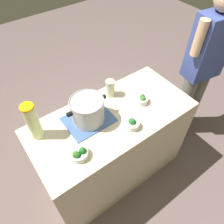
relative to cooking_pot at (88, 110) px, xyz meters
name	(u,v)px	position (x,y,z in m)	size (l,w,h in m)	color
ground_plane	(112,169)	(0.17, -0.08, -0.98)	(8.00, 8.00, 0.00)	#6C5A56
counter_slab	(112,147)	(0.17, -0.08, -0.54)	(1.33, 0.63, 0.87)	beige
dish_cloth	(89,119)	(0.00, 0.00, -0.11)	(0.36, 0.29, 0.01)	#4868A0
cooking_pot	(88,110)	(0.00, 0.00, 0.00)	(0.32, 0.25, 0.20)	#B7B7BC
lemonade_pitcher	(33,122)	(-0.37, 0.09, 0.04)	(0.09, 0.09, 0.30)	#EBF49F
mason_jar	(110,88)	(0.30, 0.13, -0.04)	(0.08, 0.08, 0.15)	beige
broccoli_bowl_front	(142,99)	(0.45, -0.10, -0.08)	(0.11, 0.11, 0.07)	silver
broccoli_bowl_center	(132,124)	(0.23, -0.25, -0.08)	(0.10, 0.10, 0.08)	silver
broccoli_bowl_back	(79,154)	(-0.22, -0.23, -0.08)	(0.13, 0.13, 0.08)	silver
person_cook	(202,67)	(1.21, -0.11, -0.09)	(0.50, 0.25, 1.61)	slate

